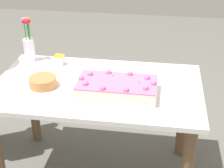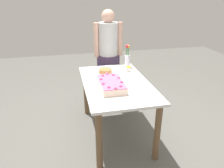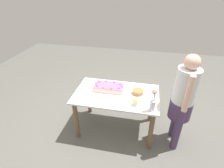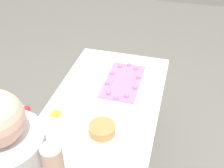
{
  "view_description": "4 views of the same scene",
  "coord_description": "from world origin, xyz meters",
  "px_view_note": "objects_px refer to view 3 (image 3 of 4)",
  "views": [
    {
      "loc": [
        -0.38,
        1.86,
        1.74
      ],
      "look_at": [
        -0.1,
        0.02,
        0.75
      ],
      "focal_mm": 55.0,
      "sensor_mm": 36.0,
      "label": 1
    },
    {
      "loc": [
        -2.36,
        0.58,
        1.76
      ],
      "look_at": [
        -0.07,
        0.07,
        0.74
      ],
      "focal_mm": 35.0,
      "sensor_mm": 36.0,
      "label": 2
    },
    {
      "loc": [
        0.39,
        -2.22,
        2.26
      ],
      "look_at": [
        -0.08,
        0.04,
        0.86
      ],
      "focal_mm": 28.0,
      "sensor_mm": 36.0,
      "label": 3
    },
    {
      "loc": [
        1.5,
        0.45,
        2.05
      ],
      "look_at": [
        -0.13,
        0.01,
        0.76
      ],
      "focal_mm": 45.0,
      "sensor_mm": 36.0,
      "label": 4
    }
  ],
  "objects_px": {
    "sheet_cake": "(109,87)",
    "serving_plate_with_slice": "(135,105)",
    "flower_vase": "(153,103)",
    "fruit_bowl": "(138,92)",
    "cake_knife": "(83,96)",
    "person_standing": "(183,98)"
  },
  "relations": [
    {
      "from": "sheet_cake",
      "to": "flower_vase",
      "type": "xyz_separation_m",
      "value": [
        0.69,
        -0.39,
        0.09
      ]
    },
    {
      "from": "cake_knife",
      "to": "fruit_bowl",
      "type": "height_order",
      "value": "fruit_bowl"
    },
    {
      "from": "serving_plate_with_slice",
      "to": "cake_knife",
      "type": "relative_size",
      "value": 0.87
    },
    {
      "from": "serving_plate_with_slice",
      "to": "flower_vase",
      "type": "bearing_deg",
      "value": -12.92
    },
    {
      "from": "sheet_cake",
      "to": "fruit_bowl",
      "type": "xyz_separation_m",
      "value": [
        0.47,
        -0.02,
        -0.01
      ]
    },
    {
      "from": "serving_plate_with_slice",
      "to": "fruit_bowl",
      "type": "height_order",
      "value": "serving_plate_with_slice"
    },
    {
      "from": "sheet_cake",
      "to": "serving_plate_with_slice",
      "type": "height_order",
      "value": "sheet_cake"
    },
    {
      "from": "cake_knife",
      "to": "sheet_cake",
      "type": "bearing_deg",
      "value": -21.37
    },
    {
      "from": "serving_plate_with_slice",
      "to": "fruit_bowl",
      "type": "relative_size",
      "value": 1.17
    },
    {
      "from": "flower_vase",
      "to": "fruit_bowl",
      "type": "distance_m",
      "value": 0.44
    },
    {
      "from": "sheet_cake",
      "to": "serving_plate_with_slice",
      "type": "xyz_separation_m",
      "value": [
        0.45,
        -0.34,
        -0.02
      ]
    },
    {
      "from": "person_standing",
      "to": "serving_plate_with_slice",
      "type": "bearing_deg",
      "value": 12.46
    },
    {
      "from": "serving_plate_with_slice",
      "to": "flower_vase",
      "type": "relative_size",
      "value": 0.63
    },
    {
      "from": "fruit_bowl",
      "to": "serving_plate_with_slice",
      "type": "bearing_deg",
      "value": -92.76
    },
    {
      "from": "serving_plate_with_slice",
      "to": "cake_knife",
      "type": "xyz_separation_m",
      "value": [
        -0.8,
        0.07,
        -0.02
      ]
    },
    {
      "from": "cake_knife",
      "to": "fruit_bowl",
      "type": "bearing_deg",
      "value": -42.19
    },
    {
      "from": "cake_knife",
      "to": "flower_vase",
      "type": "relative_size",
      "value": 0.73
    },
    {
      "from": "cake_knife",
      "to": "person_standing",
      "type": "xyz_separation_m",
      "value": [
        1.44,
        0.07,
        0.13
      ]
    },
    {
      "from": "sheet_cake",
      "to": "person_standing",
      "type": "relative_size",
      "value": 0.32
    },
    {
      "from": "sheet_cake",
      "to": "fruit_bowl",
      "type": "relative_size",
      "value": 2.75
    },
    {
      "from": "flower_vase",
      "to": "person_standing",
      "type": "xyz_separation_m",
      "value": [
        0.41,
        0.2,
        -0.0
      ]
    },
    {
      "from": "person_standing",
      "to": "fruit_bowl",
      "type": "bearing_deg",
      "value": -15.38
    }
  ]
}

